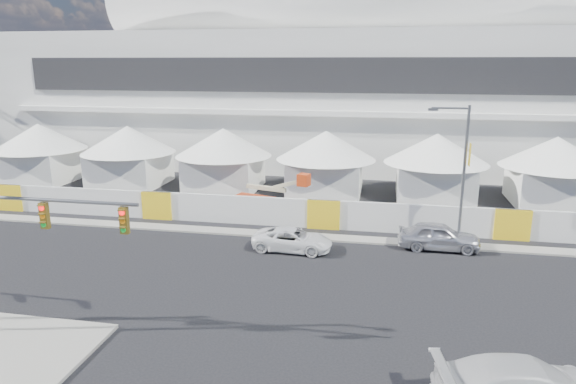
% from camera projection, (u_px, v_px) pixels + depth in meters
% --- Properties ---
extents(ground, '(160.00, 160.00, 0.00)m').
position_uv_depth(ground, '(146.00, 324.00, 22.18)').
color(ground, black).
rests_on(ground, ground).
extents(far_curb, '(80.00, 1.20, 0.12)m').
position_uv_depth(far_curb, '(554.00, 252.00, 30.47)').
color(far_curb, gray).
rests_on(far_curb, ground).
extents(stadium, '(80.00, 24.80, 21.98)m').
position_uv_depth(stadium, '(377.00, 76.00, 57.80)').
color(stadium, silver).
rests_on(stadium, ground).
extents(tent_row, '(53.40, 8.40, 5.40)m').
position_uv_depth(tent_row, '(274.00, 156.00, 44.16)').
color(tent_row, white).
rests_on(tent_row, ground).
extents(hoarding_fence, '(70.00, 0.25, 2.00)m').
position_uv_depth(hoarding_fence, '(324.00, 214.00, 34.66)').
color(hoarding_fence, silver).
rests_on(hoarding_fence, ground).
extents(sedan_silver, '(1.96, 4.84, 1.65)m').
position_uv_depth(sedan_silver, '(439.00, 236.00, 30.87)').
color(sedan_silver, silver).
rests_on(sedan_silver, ground).
extents(pickup_curb, '(2.39, 4.85, 1.32)m').
position_uv_depth(pickup_curb, '(292.00, 240.00, 30.73)').
color(pickup_curb, white).
rests_on(pickup_curb, ground).
extents(streetlight_curb, '(2.55, 0.57, 8.61)m').
position_uv_depth(streetlight_curb, '(461.00, 167.00, 30.27)').
color(streetlight_curb, gray).
rests_on(streetlight_curb, ground).
extents(boom_lift, '(6.41, 2.24, 3.15)m').
position_uv_depth(boom_lift, '(262.00, 198.00, 39.29)').
color(boom_lift, red).
rests_on(boom_lift, ground).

